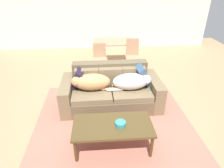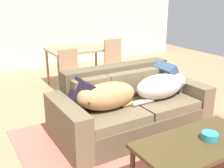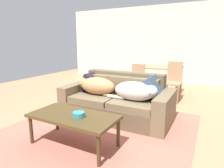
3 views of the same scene
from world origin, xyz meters
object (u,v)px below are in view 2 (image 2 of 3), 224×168
object	(u,v)px
throw_pillow_by_right_arm	(167,77)
dining_chair_near_left	(72,71)
bowl_on_coffee_table	(210,136)
coffee_table	(198,146)
couch	(129,108)
dog_on_left_cushion	(106,96)
dining_chair_near_right	(115,62)
dog_on_right_cushion	(161,86)
dining_table	(79,52)
throw_pillow_by_left_arm	(78,96)

from	to	relation	value
throw_pillow_by_right_arm	dining_chair_near_left	bearing A→B (deg)	121.70
bowl_on_coffee_table	coffee_table	bearing A→B (deg)	166.01
throw_pillow_by_right_arm	bowl_on_coffee_table	xyz separation A→B (m)	(-0.65, -1.37, -0.14)
couch	throw_pillow_by_right_arm	xyz separation A→B (m)	(0.71, 0.07, 0.32)
couch	dining_chair_near_left	size ratio (longest dim) A/B	2.41
dog_on_left_cushion	bowl_on_coffee_table	bearing A→B (deg)	-69.05
bowl_on_coffee_table	dining_chair_near_right	distance (m)	2.97
dog_on_right_cushion	dining_table	bearing A→B (deg)	94.10
coffee_table	dining_table	size ratio (longest dim) A/B	1.01
coffee_table	dining_chair_near_left	world-z (taller)	dining_chair_near_left
throw_pillow_by_left_arm	dining_chair_near_right	size ratio (longest dim) A/B	0.41
throw_pillow_by_left_arm	dining_table	bearing A→B (deg)	66.30
throw_pillow_by_right_arm	throw_pillow_by_left_arm	bearing A→B (deg)	-179.14
dog_on_left_cushion	throw_pillow_by_left_arm	distance (m)	0.34
dining_chair_near_left	throw_pillow_by_right_arm	bearing A→B (deg)	-63.08
dog_on_left_cushion	couch	bearing A→B (deg)	15.38
throw_pillow_by_right_arm	coffee_table	world-z (taller)	throw_pillow_by_right_arm
coffee_table	bowl_on_coffee_table	distance (m)	0.14
throw_pillow_by_left_arm	throw_pillow_by_right_arm	size ratio (longest dim) A/B	0.88
dog_on_right_cushion	coffee_table	xyz separation A→B (m)	(-0.48, -1.12, -0.19)
dining_table	dining_chair_near_left	bearing A→B (deg)	-124.02
dog_on_right_cushion	throw_pillow_by_left_arm	distance (m)	1.15
coffee_table	dining_chair_near_left	xyz separation A→B (m)	(-0.14, 2.82, 0.07)
couch	throw_pillow_by_left_arm	bearing A→B (deg)	175.14
bowl_on_coffee_table	dining_table	distance (m)	3.48
couch	bowl_on_coffee_table	xyz separation A→B (m)	(0.06, -1.30, 0.18)
coffee_table	throw_pillow_by_left_arm	bearing A→B (deg)	116.33
dog_on_left_cushion	throw_pillow_by_left_arm	size ratio (longest dim) A/B	2.32
couch	dog_on_right_cushion	xyz separation A→B (m)	(0.42, -0.15, 0.28)
coffee_table	couch	bearing A→B (deg)	87.38
coffee_table	dining_table	xyz separation A→B (m)	(0.28, 3.44, 0.27)
dog_on_left_cushion	throw_pillow_by_right_arm	xyz separation A→B (m)	(1.13, 0.19, 0.03)
throw_pillow_by_left_arm	dining_chair_near_right	world-z (taller)	dining_chair_near_right
couch	dog_on_right_cushion	size ratio (longest dim) A/B	2.29
dining_table	dining_chair_near_left	distance (m)	0.77
throw_pillow_by_left_arm	dining_chair_near_left	xyz separation A→B (m)	(0.51, 1.50, -0.13)
dining_table	dining_chair_near_right	xyz separation A→B (m)	(0.51, -0.57, -0.15)
dining_table	throw_pillow_by_left_arm	bearing A→B (deg)	-113.70
dog_on_left_cushion	dining_chair_near_right	bearing A→B (deg)	55.44
throw_pillow_by_right_arm	dining_chair_near_left	xyz separation A→B (m)	(-0.91, 1.48, -0.15)
couch	throw_pillow_by_right_arm	distance (m)	0.78
dining_chair_near_right	coffee_table	bearing A→B (deg)	-102.97
dog_on_left_cushion	dining_chair_near_left	bearing A→B (deg)	81.84
coffee_table	dining_chair_near_left	size ratio (longest dim) A/B	1.43
dog_on_left_cushion	coffee_table	xyz separation A→B (m)	(0.36, -1.15, -0.19)
dining_chair_near_left	dining_chair_near_right	xyz separation A→B (m)	(0.93, 0.05, 0.05)
coffee_table	dining_table	world-z (taller)	dining_table
dog_on_right_cushion	bowl_on_coffee_table	world-z (taller)	dog_on_right_cushion
bowl_on_coffee_table	dog_on_left_cushion	bearing A→B (deg)	111.81
bowl_on_coffee_table	dining_chair_near_left	size ratio (longest dim) A/B	0.19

